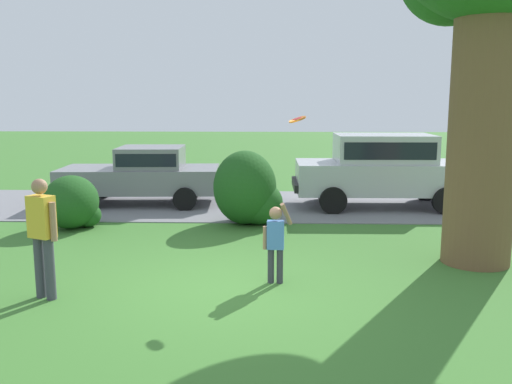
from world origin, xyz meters
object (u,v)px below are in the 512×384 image
Objects in this scene: child_thrower at (276,238)px; frisbee at (297,119)px; parked_suv at (383,167)px; adult_onlooker at (42,232)px; parked_sedan at (144,173)px.

child_thrower is 1.93m from frisbee.
frisbee is at bearing -114.06° from parked_suv.
adult_onlooker reaches higher than child_thrower.
frisbee is (0.34, 0.63, 1.80)m from child_thrower.
parked_sedan is 7.38m from child_thrower.
frisbee is 4.19m from adult_onlooker.
adult_onlooker is (-3.64, -1.40, -1.53)m from frisbee.
parked_sedan is 7.25m from adult_onlooker.
adult_onlooker reaches higher than parked_sedan.
parked_suv is 3.67× the size of child_thrower.
frisbee is (3.88, -5.84, 1.67)m from parked_sedan.
parked_sedan reaches higher than child_thrower.
adult_onlooker is (-3.30, -0.77, 0.27)m from child_thrower.
child_thrower is 0.74× the size of adult_onlooker.
frisbee reaches higher than child_thrower.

